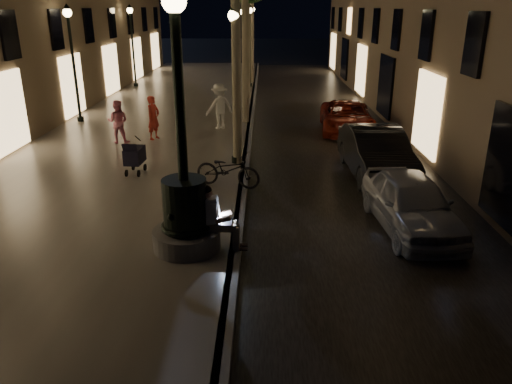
{
  "coord_description": "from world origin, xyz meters",
  "views": [
    {
      "loc": [
        0.58,
        -7.3,
        4.93
      ],
      "look_at": [
        0.42,
        3.0,
        1.07
      ],
      "focal_mm": 35.0,
      "sensor_mm": 36.0,
      "label": 1
    }
  ],
  "objects_px": {
    "seated_man_laptop": "(216,216)",
    "lamp_curb_b": "(245,45)",
    "pedestrian_pink": "(118,122)",
    "pedestrian_white": "(220,106)",
    "lamp_curb_c": "(250,35)",
    "car_third": "(347,117)",
    "lamp_left_c": "(132,35)",
    "stroller": "(134,156)",
    "fountain_lamppost": "(185,202)",
    "car_second": "(376,153)",
    "lamp_curb_a": "(235,66)",
    "lamp_curb_d": "(253,29)",
    "lamp_left_b": "(72,49)",
    "car_front": "(411,203)",
    "pedestrian_red": "(153,118)",
    "bicycle": "(228,170)"
  },
  "relations": [
    {
      "from": "lamp_curb_d",
      "to": "car_front",
      "type": "distance_m",
      "value": 29.0
    },
    {
      "from": "lamp_curb_c",
      "to": "lamp_curb_a",
      "type": "bearing_deg",
      "value": -90.0
    },
    {
      "from": "seated_man_laptop",
      "to": "pedestrian_white",
      "type": "relative_size",
      "value": 0.76
    },
    {
      "from": "lamp_curb_a",
      "to": "fountain_lamppost",
      "type": "bearing_deg",
      "value": -96.65
    },
    {
      "from": "seated_man_laptop",
      "to": "lamp_curb_b",
      "type": "bearing_deg",
      "value": 89.64
    },
    {
      "from": "pedestrian_red",
      "to": "fountain_lamppost",
      "type": "bearing_deg",
      "value": -137.36
    },
    {
      "from": "bicycle",
      "to": "lamp_left_b",
      "type": "bearing_deg",
      "value": 58.65
    },
    {
      "from": "lamp_curb_a",
      "to": "car_second",
      "type": "height_order",
      "value": "lamp_curb_a"
    },
    {
      "from": "car_front",
      "to": "car_second",
      "type": "bearing_deg",
      "value": 85.41
    },
    {
      "from": "lamp_curb_d",
      "to": "lamp_left_c",
      "type": "relative_size",
      "value": 1.0
    },
    {
      "from": "lamp_curb_a",
      "to": "car_third",
      "type": "height_order",
      "value": "lamp_curb_a"
    },
    {
      "from": "seated_man_laptop",
      "to": "pedestrian_red",
      "type": "bearing_deg",
      "value": 109.31
    },
    {
      "from": "car_third",
      "to": "lamp_left_c",
      "type": "bearing_deg",
      "value": 140.17
    },
    {
      "from": "seated_man_laptop",
      "to": "bicycle",
      "type": "relative_size",
      "value": 0.74
    },
    {
      "from": "seated_man_laptop",
      "to": "bicycle",
      "type": "distance_m",
      "value": 3.76
    },
    {
      "from": "lamp_curb_b",
      "to": "lamp_curb_c",
      "type": "relative_size",
      "value": 1.0
    },
    {
      "from": "lamp_curb_c",
      "to": "pedestrian_red",
      "type": "xyz_separation_m",
      "value": [
        -3.23,
        -13.03,
        -2.23
      ]
    },
    {
      "from": "lamp_left_c",
      "to": "car_third",
      "type": "height_order",
      "value": "lamp_left_c"
    },
    {
      "from": "lamp_left_b",
      "to": "car_third",
      "type": "relative_size",
      "value": 1.09
    },
    {
      "from": "car_front",
      "to": "pedestrian_white",
      "type": "relative_size",
      "value": 2.11
    },
    {
      "from": "lamp_left_b",
      "to": "pedestrian_white",
      "type": "distance_m",
      "value": 6.67
    },
    {
      "from": "car_third",
      "to": "pedestrian_pink",
      "type": "height_order",
      "value": "pedestrian_pink"
    },
    {
      "from": "pedestrian_pink",
      "to": "seated_man_laptop",
      "type": "bearing_deg",
      "value": 118.2
    },
    {
      "from": "stroller",
      "to": "pedestrian_pink",
      "type": "relative_size",
      "value": 0.72
    },
    {
      "from": "fountain_lamppost",
      "to": "lamp_curb_a",
      "type": "distance_m",
      "value": 6.37
    },
    {
      "from": "pedestrian_pink",
      "to": "pedestrian_white",
      "type": "xyz_separation_m",
      "value": [
        3.49,
        2.34,
        0.13
      ]
    },
    {
      "from": "stroller",
      "to": "car_front",
      "type": "relative_size",
      "value": 0.29
    },
    {
      "from": "car_front",
      "to": "bicycle",
      "type": "height_order",
      "value": "car_front"
    },
    {
      "from": "lamp_left_b",
      "to": "car_front",
      "type": "bearing_deg",
      "value": -42.83
    },
    {
      "from": "pedestrian_red",
      "to": "bicycle",
      "type": "xyz_separation_m",
      "value": [
        3.13,
        -5.21,
        -0.32
      ]
    },
    {
      "from": "lamp_curb_b",
      "to": "pedestrian_red",
      "type": "height_order",
      "value": "lamp_curb_b"
    },
    {
      "from": "fountain_lamppost",
      "to": "car_front",
      "type": "bearing_deg",
      "value": 15.98
    },
    {
      "from": "stroller",
      "to": "pedestrian_red",
      "type": "height_order",
      "value": "pedestrian_red"
    },
    {
      "from": "lamp_curb_a",
      "to": "pedestrian_white",
      "type": "xyz_separation_m",
      "value": [
        -0.91,
        4.73,
        -2.13
      ]
    },
    {
      "from": "seated_man_laptop",
      "to": "bicycle",
      "type": "xyz_separation_m",
      "value": [
        -0.01,
        3.76,
        -0.23
      ]
    },
    {
      "from": "fountain_lamppost",
      "to": "seated_man_laptop",
      "type": "relative_size",
      "value": 3.79
    },
    {
      "from": "seated_man_laptop",
      "to": "lamp_curb_c",
      "type": "bearing_deg",
      "value": 89.77
    },
    {
      "from": "stroller",
      "to": "pedestrian_red",
      "type": "bearing_deg",
      "value": 98.5
    },
    {
      "from": "fountain_lamppost",
      "to": "lamp_curb_d",
      "type": "distance_m",
      "value": 30.08
    },
    {
      "from": "lamp_curb_b",
      "to": "lamp_curb_c",
      "type": "bearing_deg",
      "value": 90.0
    },
    {
      "from": "lamp_curb_c",
      "to": "pedestrian_red",
      "type": "bearing_deg",
      "value": -103.91
    },
    {
      "from": "fountain_lamppost",
      "to": "lamp_curb_c",
      "type": "height_order",
      "value": "fountain_lamppost"
    },
    {
      "from": "car_third",
      "to": "stroller",
      "type": "bearing_deg",
      "value": -135.31
    },
    {
      "from": "fountain_lamppost",
      "to": "car_second",
      "type": "height_order",
      "value": "fountain_lamppost"
    },
    {
      "from": "pedestrian_white",
      "to": "lamp_curb_b",
      "type": "bearing_deg",
      "value": -136.89
    },
    {
      "from": "pedestrian_red",
      "to": "stroller",
      "type": "bearing_deg",
      "value": -149.17
    },
    {
      "from": "stroller",
      "to": "car_third",
      "type": "height_order",
      "value": "stroller"
    },
    {
      "from": "bicycle",
      "to": "lamp_curb_c",
      "type": "bearing_deg",
      "value": 18.0
    },
    {
      "from": "car_second",
      "to": "lamp_curb_d",
      "type": "bearing_deg",
      "value": 97.32
    },
    {
      "from": "seated_man_laptop",
      "to": "bicycle",
      "type": "height_order",
      "value": "seated_man_laptop"
    }
  ]
}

